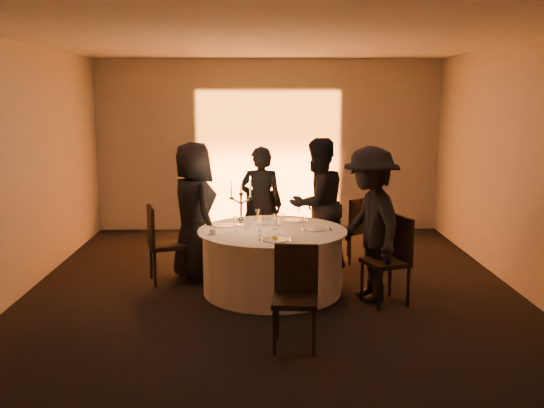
{
  "coord_description": "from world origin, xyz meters",
  "views": [
    {
      "loc": [
        -0.14,
        -7.13,
        2.36
      ],
      "look_at": [
        0.0,
        0.2,
        1.05
      ],
      "focal_mm": 40.0,
      "sensor_mm": 36.0,
      "label": 1
    }
  ],
  "objects_px": {
    "chair_back_right": "(353,226)",
    "chair_front": "(296,290)",
    "chair_back_left": "(262,218)",
    "chair_right": "(392,254)",
    "candelabra": "(241,207)",
    "guest_back_left": "(261,205)",
    "coffee_cup": "(213,232)",
    "chair_left": "(160,240)",
    "guest_left": "(194,211)",
    "guest_right": "(370,224)",
    "guest_back_right": "(317,204)",
    "banquet_table": "(272,261)"
  },
  "relations": [
    {
      "from": "chair_right",
      "to": "candelabra",
      "type": "relative_size",
      "value": 1.48
    },
    {
      "from": "banquet_table",
      "to": "candelabra",
      "type": "xyz_separation_m",
      "value": [
        -0.38,
        0.22,
        0.62
      ]
    },
    {
      "from": "coffee_cup",
      "to": "candelabra",
      "type": "distance_m",
      "value": 0.59
    },
    {
      "from": "guest_back_right",
      "to": "guest_right",
      "type": "bearing_deg",
      "value": 78.24
    },
    {
      "from": "coffee_cup",
      "to": "candelabra",
      "type": "relative_size",
      "value": 0.16
    },
    {
      "from": "chair_back_right",
      "to": "chair_right",
      "type": "height_order",
      "value": "chair_right"
    },
    {
      "from": "guest_back_right",
      "to": "guest_right",
      "type": "height_order",
      "value": "guest_back_right"
    },
    {
      "from": "banquet_table",
      "to": "candelabra",
      "type": "distance_m",
      "value": 0.76
    },
    {
      "from": "chair_back_left",
      "to": "guest_back_right",
      "type": "relative_size",
      "value": 0.56
    },
    {
      "from": "chair_left",
      "to": "guest_left",
      "type": "xyz_separation_m",
      "value": [
        0.41,
        0.18,
        0.33
      ]
    },
    {
      "from": "guest_back_right",
      "to": "candelabra",
      "type": "distance_m",
      "value": 1.29
    },
    {
      "from": "chair_left",
      "to": "chair_back_left",
      "type": "distance_m",
      "value": 1.83
    },
    {
      "from": "chair_right",
      "to": "candelabra",
      "type": "distance_m",
      "value": 1.91
    },
    {
      "from": "chair_left",
      "to": "coffee_cup",
      "type": "height_order",
      "value": "chair_left"
    },
    {
      "from": "chair_back_right",
      "to": "coffee_cup",
      "type": "bearing_deg",
      "value": -0.25
    },
    {
      "from": "chair_back_right",
      "to": "guest_right",
      "type": "xyz_separation_m",
      "value": [
        -0.06,
        -1.6,
        0.37
      ]
    },
    {
      "from": "chair_back_left",
      "to": "guest_back_left",
      "type": "bearing_deg",
      "value": 91.69
    },
    {
      "from": "guest_back_left",
      "to": "guest_back_right",
      "type": "bearing_deg",
      "value": 163.35
    },
    {
      "from": "chair_front",
      "to": "coffee_cup",
      "type": "distance_m",
      "value": 1.66
    },
    {
      "from": "guest_left",
      "to": "chair_right",
      "type": "bearing_deg",
      "value": -142.75
    },
    {
      "from": "chair_back_right",
      "to": "guest_right",
      "type": "height_order",
      "value": "guest_right"
    },
    {
      "from": "guest_back_left",
      "to": "guest_back_right",
      "type": "xyz_separation_m",
      "value": [
        0.77,
        -0.32,
        0.07
      ]
    },
    {
      "from": "chair_back_right",
      "to": "chair_front",
      "type": "distance_m",
      "value": 3.09
    },
    {
      "from": "chair_front",
      "to": "guest_left",
      "type": "distance_m",
      "value": 2.51
    },
    {
      "from": "guest_back_right",
      "to": "guest_back_left",
      "type": "bearing_deg",
      "value": -55.05
    },
    {
      "from": "guest_back_left",
      "to": "candelabra",
      "type": "relative_size",
      "value": 2.45
    },
    {
      "from": "chair_back_left",
      "to": "guest_back_left",
      "type": "distance_m",
      "value": 0.45
    },
    {
      "from": "chair_front",
      "to": "candelabra",
      "type": "xyz_separation_m",
      "value": [
        -0.57,
        1.83,
        0.46
      ]
    },
    {
      "from": "chair_left",
      "to": "candelabra",
      "type": "bearing_deg",
      "value": -117.3
    },
    {
      "from": "chair_right",
      "to": "candelabra",
      "type": "height_order",
      "value": "candelabra"
    },
    {
      "from": "chair_back_right",
      "to": "coffee_cup",
      "type": "distance_m",
      "value": 2.46
    },
    {
      "from": "guest_right",
      "to": "coffee_cup",
      "type": "bearing_deg",
      "value": -105.84
    },
    {
      "from": "banquet_table",
      "to": "chair_back_left",
      "type": "height_order",
      "value": "chair_back_left"
    },
    {
      "from": "guest_back_left",
      "to": "chair_back_right",
      "type": "bearing_deg",
      "value": -174.34
    },
    {
      "from": "chair_front",
      "to": "guest_back_right",
      "type": "distance_m",
      "value": 2.67
    },
    {
      "from": "chair_back_left",
      "to": "chair_front",
      "type": "bearing_deg",
      "value": 99.08
    },
    {
      "from": "chair_back_left",
      "to": "chair_front",
      "type": "height_order",
      "value": "chair_back_left"
    },
    {
      "from": "guest_left",
      "to": "guest_right",
      "type": "relative_size",
      "value": 0.99
    },
    {
      "from": "banquet_table",
      "to": "guest_left",
      "type": "bearing_deg",
      "value": 150.38
    },
    {
      "from": "chair_back_left",
      "to": "chair_front",
      "type": "xyz_separation_m",
      "value": [
        0.31,
        -3.3,
        -0.02
      ]
    },
    {
      "from": "guest_left",
      "to": "chair_back_right",
      "type": "bearing_deg",
      "value": -100.95
    },
    {
      "from": "chair_back_right",
      "to": "guest_back_left",
      "type": "distance_m",
      "value": 1.36
    },
    {
      "from": "chair_front",
      "to": "guest_back_left",
      "type": "height_order",
      "value": "guest_back_left"
    },
    {
      "from": "chair_back_left",
      "to": "guest_right",
      "type": "relative_size",
      "value": 0.56
    },
    {
      "from": "chair_back_right",
      "to": "candelabra",
      "type": "bearing_deg",
      "value": -4.74
    },
    {
      "from": "guest_left",
      "to": "chair_back_left",
      "type": "bearing_deg",
      "value": -68.13
    },
    {
      "from": "chair_back_right",
      "to": "candelabra",
      "type": "xyz_separation_m",
      "value": [
        -1.57,
        -1.1,
        0.48
      ]
    },
    {
      "from": "guest_left",
      "to": "guest_right",
      "type": "bearing_deg",
      "value": -141.58
    },
    {
      "from": "chair_front",
      "to": "guest_right",
      "type": "height_order",
      "value": "guest_right"
    },
    {
      "from": "banquet_table",
      "to": "chair_front",
      "type": "distance_m",
      "value": 1.63
    }
  ]
}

